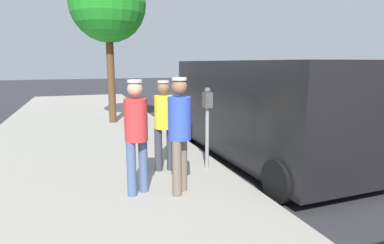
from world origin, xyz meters
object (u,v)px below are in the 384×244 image
Objects in this scene: pedestrian_in_yellow at (164,120)px; pedestrian_in_red at (136,130)px; pedestrian_in_blue at (180,128)px; parked_van at (261,107)px; street_tree at (108,5)px; parking_meter_near at (207,114)px.

pedestrian_in_yellow is 1.12m from pedestrian_in_red.
pedestrian_in_blue is 2.81m from parked_van.
pedestrian_in_blue is 6.96m from street_tree.
pedestrian_in_red is at bearing 87.52° from street_tree.
parked_van is (-2.33, -1.57, -0.00)m from pedestrian_in_blue.
parked_van reaches higher than pedestrian_in_blue.
pedestrian_in_red is (0.61, -0.19, -0.02)m from pedestrian_in_blue.
pedestrian_in_blue is 1.10m from pedestrian_in_yellow.
parking_meter_near is 0.92× the size of pedestrian_in_yellow.
parking_meter_near is 0.88× the size of pedestrian_in_red.
parking_meter_near is at bearing 22.20° from parked_van.
pedestrian_in_blue is 1.02× the size of pedestrian_in_red.
parking_meter_near is at bearing -151.98° from pedestrian_in_red.
pedestrian_in_yellow is at bearing 94.18° from street_tree.
street_tree is (2.68, -4.82, 2.74)m from parked_van.
parked_van is at bearing -157.80° from parking_meter_near.
street_tree reaches higher than pedestrian_in_yellow.
pedestrian_in_yellow is 0.33× the size of street_tree.
pedestrian_in_blue is (0.84, 0.96, -0.02)m from parking_meter_near.
parked_van is 6.16m from street_tree.
pedestrian_in_red is 3.25m from parked_van.
parked_van is (-1.50, -0.61, -0.03)m from parking_meter_near.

